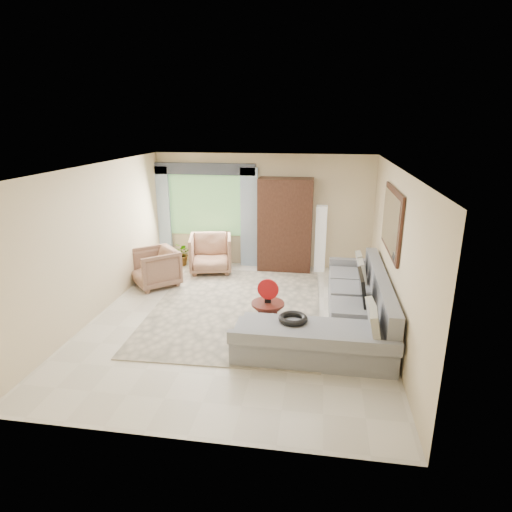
% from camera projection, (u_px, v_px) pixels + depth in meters
% --- Properties ---
extents(ground, '(6.00, 6.00, 0.00)m').
position_uv_depth(ground, '(239.00, 319.00, 7.44)').
color(ground, silver).
rests_on(ground, ground).
extents(area_rug, '(3.12, 4.09, 0.02)m').
position_uv_depth(area_rug, '(237.00, 307.00, 7.87)').
color(area_rug, '#BFAF97').
rests_on(area_rug, ground).
extents(sectional_sofa, '(2.30, 3.46, 0.90)m').
position_uv_depth(sectional_sofa, '(344.00, 315.00, 6.93)').
color(sectional_sofa, gray).
rests_on(sectional_sofa, ground).
extents(tv_screen, '(0.14, 0.74, 0.48)m').
position_uv_depth(tv_screen, '(362.00, 288.00, 6.89)').
color(tv_screen, black).
rests_on(tv_screen, sectional_sofa).
extents(garden_hose, '(0.43, 0.43, 0.09)m').
position_uv_depth(garden_hose, '(293.00, 318.00, 6.22)').
color(garden_hose, black).
rests_on(garden_hose, sectional_sofa).
extents(coffee_table, '(0.53, 0.53, 0.53)m').
position_uv_depth(coffee_table, '(268.00, 317.00, 6.87)').
color(coffee_table, '#471B13').
rests_on(coffee_table, ground).
extents(red_disc, '(0.34, 0.05, 0.34)m').
position_uv_depth(red_disc, '(268.00, 289.00, 6.73)').
color(red_disc, '#B11114').
rests_on(red_disc, coffee_table).
extents(armchair_left, '(1.20, 1.20, 0.79)m').
position_uv_depth(armchair_left, '(155.00, 268.00, 8.83)').
color(armchair_left, '#8E634D').
rests_on(armchair_left, ground).
extents(armchair_right, '(1.10, 1.12, 0.86)m').
position_uv_depth(armchair_right, '(211.00, 253.00, 9.65)').
color(armchair_right, '#9F7757').
rests_on(armchair_right, ground).
extents(potted_plant, '(0.60, 0.55, 0.57)m').
position_uv_depth(potted_plant, '(182.00, 254.00, 10.12)').
color(potted_plant, '#999999').
rests_on(potted_plant, ground).
extents(armoire, '(1.20, 0.55, 2.10)m').
position_uv_depth(armoire, '(285.00, 225.00, 9.61)').
color(armoire, black).
rests_on(armoire, ground).
extents(floor_lamp, '(0.24, 0.24, 1.50)m').
position_uv_depth(floor_lamp, '(321.00, 239.00, 9.64)').
color(floor_lamp, silver).
rests_on(floor_lamp, ground).
extents(window, '(1.80, 0.04, 1.40)m').
position_uv_depth(window, '(206.00, 205.00, 10.01)').
color(window, '#669E59').
rests_on(window, wall_back).
extents(curtain_left, '(0.40, 0.08, 2.30)m').
position_uv_depth(curtain_left, '(162.00, 215.00, 10.16)').
color(curtain_left, '#9EB7CC').
rests_on(curtain_left, ground).
extents(curtain_right, '(0.40, 0.08, 2.30)m').
position_uv_depth(curtain_right, '(249.00, 218.00, 9.85)').
color(curtain_right, '#9EB7CC').
rests_on(curtain_right, ground).
extents(valance, '(2.40, 0.12, 0.26)m').
position_uv_depth(valance, '(203.00, 169.00, 9.69)').
color(valance, '#1E232D').
rests_on(valance, wall_back).
extents(wall_mirror, '(0.05, 1.70, 1.05)m').
position_uv_depth(wall_mirror, '(392.00, 221.00, 6.89)').
color(wall_mirror, black).
rests_on(wall_mirror, wall_right).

